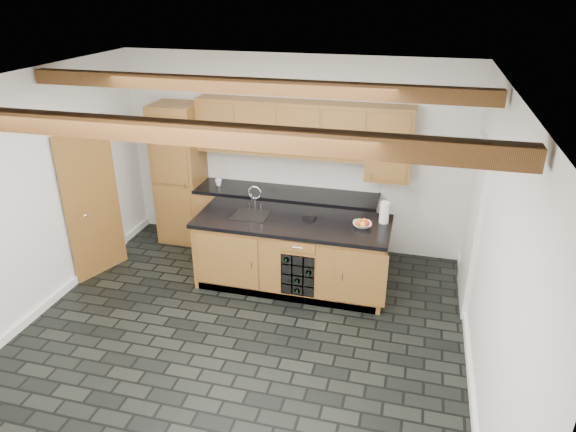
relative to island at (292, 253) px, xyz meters
name	(u,v)px	position (x,y,z in m)	size (l,w,h in m)	color
ground	(238,339)	(-0.31, -1.28, -0.46)	(5.00, 5.00, 0.00)	black
room_shell	(242,195)	(-0.39, -0.75, 1.06)	(5.01, 5.00, 5.00)	white
back_cabinetry	(263,185)	(-0.68, 0.95, 0.51)	(3.65, 0.62, 2.20)	olive
island	(292,253)	(0.00, 0.00, 0.00)	(2.48, 0.96, 0.93)	olive
faucet	(252,212)	(-0.56, 0.05, 0.50)	(0.45, 0.40, 0.34)	black
kitchen_scale	(310,216)	(0.19, 0.11, 0.49)	(0.18, 0.13, 0.05)	black
fruit_bowl	(362,225)	(0.87, 0.02, 0.49)	(0.23, 0.23, 0.06)	silver
fruit_cluster	(362,223)	(0.87, 0.02, 0.52)	(0.16, 0.17, 0.07)	red
paper_towel	(384,212)	(1.11, 0.22, 0.60)	(0.12, 0.12, 0.27)	white
mug	(218,182)	(-1.35, 0.90, 0.51)	(0.10, 0.10, 0.09)	white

